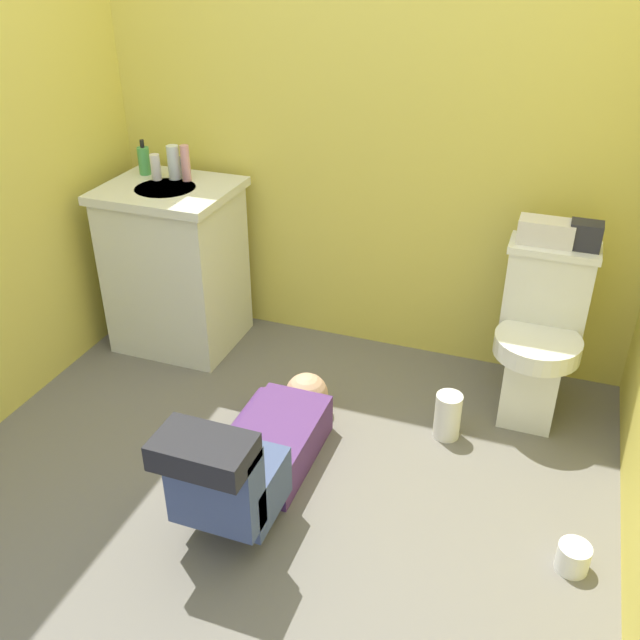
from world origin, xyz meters
The scene contains 14 objects.
ground_plane centered at (0.00, 0.00, -0.02)m, with size 3.02×3.09×0.04m, color #69655D.
wall_back centered at (0.00, 1.09, 1.20)m, with size 2.68×0.08×2.40m, color #DDCC50.
toilet centered at (0.87, 0.74, 0.37)m, with size 0.36×0.46×0.75m.
vanity_cabinet centered at (-0.86, 0.73, 0.42)m, with size 0.60×0.52×0.82m.
faucet centered at (-0.86, 0.87, 0.87)m, with size 0.02×0.02×0.10m, color silver.
person_plumber centered at (-0.05, -0.14, 0.18)m, with size 0.39×1.06×0.52m.
tissue_box centered at (0.82, 0.83, 0.80)m, with size 0.22×0.11×0.10m, color silver.
toiletry_bag centered at (0.97, 0.83, 0.81)m, with size 0.12×0.09×0.11m, color #26262D.
soap_dispenser centered at (-1.05, 0.85, 0.89)m, with size 0.06×0.06×0.17m.
bottle_white centered at (-0.96, 0.80, 0.88)m, with size 0.05×0.05×0.12m, color silver.
bottle_clear centered at (-0.88, 0.84, 0.90)m, with size 0.06×0.06×0.16m, color silver.
bottle_pink centered at (-0.82, 0.84, 0.90)m, with size 0.04×0.04×0.17m, color pink.
paper_towel_roll centered at (0.57, 0.42, 0.10)m, with size 0.11×0.11×0.20m, color white.
toilet_paper_roll centered at (1.10, -0.13, 0.05)m, with size 0.11×0.11×0.10m, color white.
Camera 1 is at (0.87, -1.95, 1.90)m, focal length 39.55 mm.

